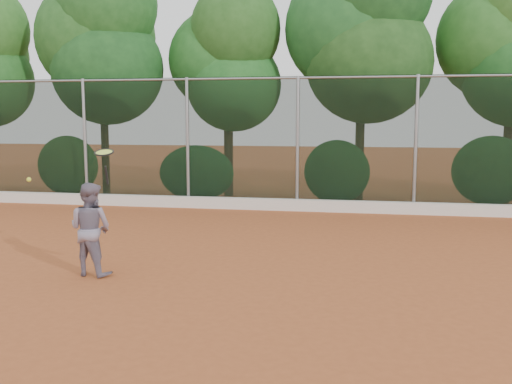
# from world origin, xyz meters

# --- Properties ---
(ground) EXTENTS (80.00, 80.00, 0.00)m
(ground) POSITION_xyz_m (0.00, 0.00, 0.00)
(ground) COLOR #A44F26
(ground) RESTS_ON ground
(concrete_curb) EXTENTS (24.00, 0.20, 0.30)m
(concrete_curb) POSITION_xyz_m (0.00, 6.82, 0.15)
(concrete_curb) COLOR silver
(concrete_curb) RESTS_ON ground
(tennis_player) EXTENTS (0.79, 0.67, 1.45)m
(tennis_player) POSITION_xyz_m (-2.45, 0.14, 0.72)
(tennis_player) COLOR gray
(tennis_player) RESTS_ON ground
(chainlink_fence) EXTENTS (24.09, 0.09, 3.50)m
(chainlink_fence) POSITION_xyz_m (-0.00, 7.00, 1.86)
(chainlink_fence) COLOR black
(chainlink_fence) RESTS_ON ground
(foliage_backdrop) EXTENTS (23.70, 3.63, 7.55)m
(foliage_backdrop) POSITION_xyz_m (-0.55, 8.98, 4.40)
(foliage_backdrop) COLOR #432E1A
(foliage_backdrop) RESTS_ON ground
(tennis_racket) EXTENTS (0.31, 0.31, 0.55)m
(tennis_racket) POSITION_xyz_m (-2.12, 0.03, 1.88)
(tennis_racket) COLOR black
(tennis_racket) RESTS_ON ground
(tennis_ball_in_flight) EXTENTS (0.07, 0.07, 0.07)m
(tennis_ball_in_flight) POSITION_xyz_m (-3.44, 0.12, 1.48)
(tennis_ball_in_flight) COLOR #E3F036
(tennis_ball_in_flight) RESTS_ON ground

